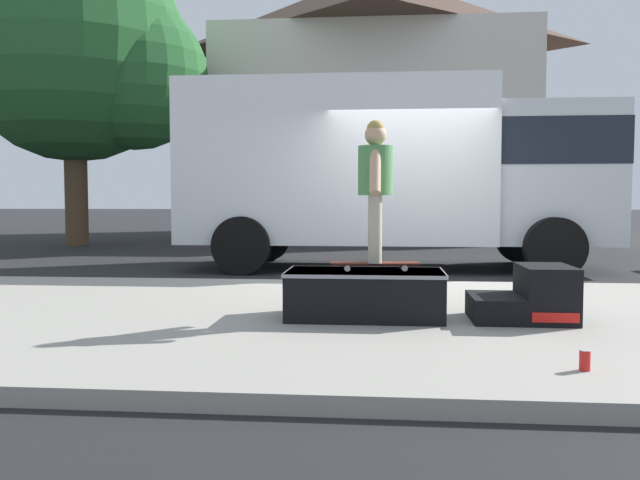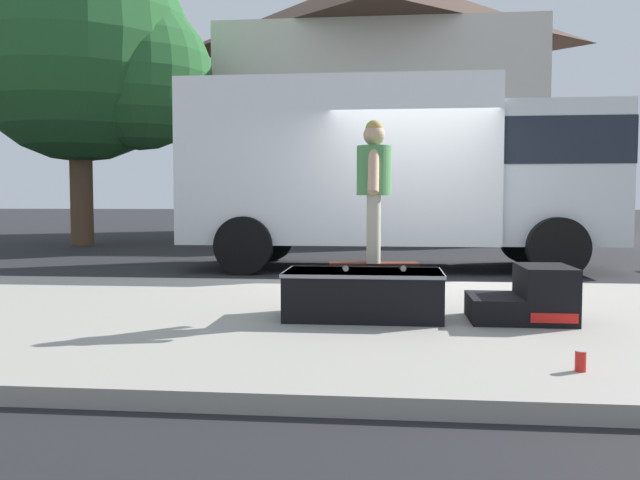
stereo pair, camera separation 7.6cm
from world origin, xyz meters
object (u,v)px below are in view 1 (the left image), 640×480
skate_box (365,293)px  street_tree_main (86,55)px  kicker_ramp (530,298)px  soda_can (585,360)px  skater_kid (375,179)px  box_truck (395,167)px  skateboard (375,264)px

skate_box → street_tree_main: bearing=125.0°
kicker_ramp → soda_can: bearing=-91.4°
skater_kid → box_truck: (0.29, 5.33, 0.37)m
kicker_ramp → box_truck: (-1.04, 5.38, 1.38)m
skateboard → skater_kid: 0.74m
skater_kid → kicker_ramp: bearing=-2.3°
box_truck → street_tree_main: (-7.57, 4.90, 3.06)m
skateboard → soda_can: size_ratio=6.34×
skateboard → soda_can: 2.19m
skater_kid → box_truck: size_ratio=0.18×
skater_kid → box_truck: bearing=86.9°
skate_box → box_truck: bearing=86.0°
box_truck → street_tree_main: size_ratio=0.89×
box_truck → kicker_ramp: bearing=-79.1°
skate_box → skater_kid: size_ratio=1.10×
skater_kid → street_tree_main: 13.01m
kicker_ramp → skate_box: bearing=180.0°
kicker_ramp → skateboard: (-1.33, 0.05, 0.28)m
skate_box → street_tree_main: street_tree_main is taller
skate_box → box_truck: (0.37, 5.38, 1.36)m
kicker_ramp → skateboard: bearing=177.7°
skate_box → kicker_ramp: bearing=-0.0°
skater_kid → soda_can: 2.44m
skateboard → box_truck: size_ratio=0.12×
skate_box → skater_kid: 1.00m
kicker_ramp → skateboard: skateboard is taller
skater_kid → street_tree_main: (-7.28, 10.23, 3.42)m
box_truck → soda_can: bearing=-81.9°
skater_kid → soda_can: bearing=-53.2°
soda_can → box_truck: size_ratio=0.02×
skate_box → soda_can: skate_box is taller
soda_can → skateboard: bearing=126.8°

